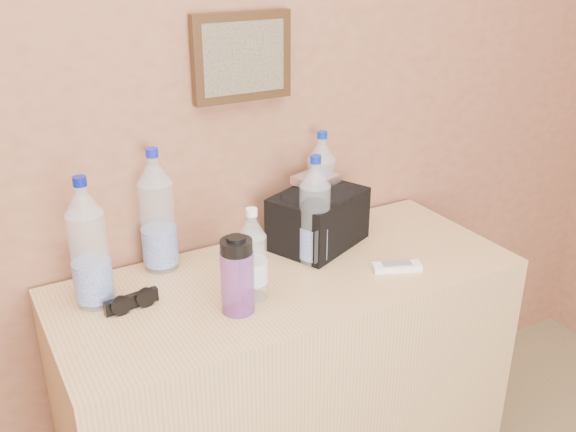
# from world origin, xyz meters

# --- Properties ---
(picture_frame) EXTENTS (0.30, 0.03, 0.25)m
(picture_frame) POSITION_xyz_m (0.37, 1.98, 1.40)
(picture_frame) COLOR #382311
(picture_frame) RESTS_ON room_shell
(dresser) EXTENTS (1.33, 0.55, 0.83)m
(dresser) POSITION_xyz_m (0.37, 1.70, 0.41)
(dresser) COLOR #9B774B
(dresser) RESTS_ON ground
(pet_large_a) EXTENTS (0.10, 0.10, 0.35)m
(pet_large_a) POSITION_xyz_m (-0.15, 1.82, 0.99)
(pet_large_a) COLOR silver
(pet_large_a) RESTS_ON dresser
(pet_large_b) EXTENTS (0.10, 0.10, 0.36)m
(pet_large_b) POSITION_xyz_m (0.07, 1.93, 0.99)
(pet_large_b) COLOR white
(pet_large_b) RESTS_ON dresser
(pet_large_c) EXTENTS (0.09, 0.09, 0.33)m
(pet_large_c) POSITION_xyz_m (0.61, 1.92, 0.98)
(pet_large_c) COLOR silver
(pet_large_c) RESTS_ON dresser
(pet_large_d) EXTENTS (0.09, 0.09, 0.33)m
(pet_large_d) POSITION_xyz_m (0.47, 1.74, 0.97)
(pet_large_d) COLOR white
(pet_large_d) RESTS_ON dresser
(pet_small) EXTENTS (0.07, 0.07, 0.26)m
(pet_small) POSITION_xyz_m (0.22, 1.64, 0.94)
(pet_small) COLOR white
(pet_small) RESTS_ON dresser
(nalgene_bottle) EXTENTS (0.09, 0.09, 0.21)m
(nalgene_bottle) POSITION_xyz_m (0.16, 1.60, 0.93)
(nalgene_bottle) COLOR purple
(nalgene_bottle) RESTS_ON dresser
(sunglasses) EXTENTS (0.15, 0.07, 0.04)m
(sunglasses) POSITION_xyz_m (-0.08, 1.75, 0.85)
(sunglasses) COLOR black
(sunglasses) RESTS_ON dresser
(ac_remote) EXTENTS (0.15, 0.10, 0.02)m
(ac_remote) POSITION_xyz_m (0.65, 1.57, 0.84)
(ac_remote) COLOR white
(ac_remote) RESTS_ON dresser
(toiletry_bag) EXTENTS (0.34, 0.30, 0.19)m
(toiletry_bag) POSITION_xyz_m (0.54, 1.83, 0.92)
(toiletry_bag) COLOR black
(toiletry_bag) RESTS_ON dresser
(foil_packet) EXTENTS (0.15, 0.13, 0.03)m
(foil_packet) POSITION_xyz_m (0.55, 1.86, 1.03)
(foil_packet) COLOR silver
(foil_packet) RESTS_ON toiletry_bag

